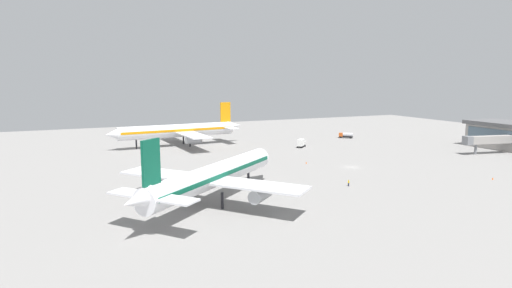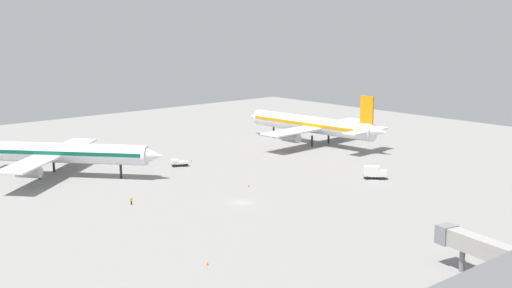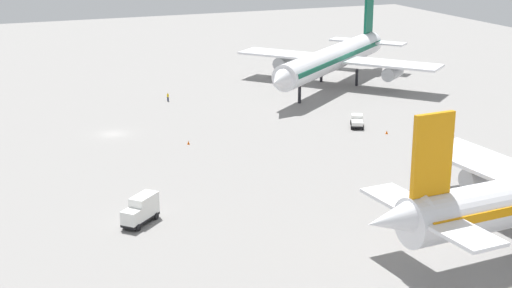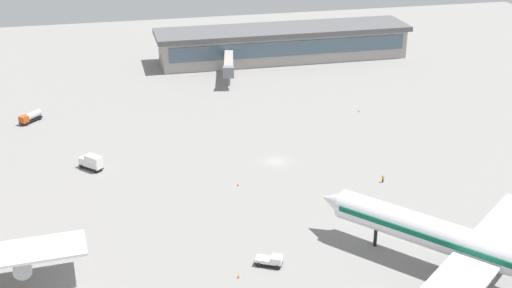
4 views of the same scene
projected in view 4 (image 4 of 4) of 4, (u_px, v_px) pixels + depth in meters
The scene contains 11 objects.
ground at pixel (276, 161), 153.25m from camera, with size 288.00×288.00×0.00m, color gray.
terminal_building at pixel (283, 43), 225.66m from camera, with size 82.37×17.76×10.38m.
airplane_taxiing at pixel (473, 246), 109.04m from camera, with size 40.75×45.75×16.83m.
catering_truck at pixel (91, 162), 148.89m from camera, with size 5.20×5.40×3.30m.
fuel_truck at pixel (31, 117), 174.79m from camera, with size 5.60×5.98×2.50m.
pushback_tractor at pixel (271, 260), 114.73m from camera, with size 4.78×3.74×1.90m.
ground_crew_worker at pixel (383, 178), 143.45m from camera, with size 0.57×0.46×1.67m.
jet_bridge at pixel (229, 64), 204.18m from camera, with size 6.62×19.52×6.74m.
safety_cone_near_gate at pixel (359, 111), 181.79m from camera, with size 0.44×0.44×0.60m, color #EA590C.
safety_cone_mid_apron at pixel (238, 276), 111.67m from camera, with size 0.44×0.44×0.60m, color #EA590C.
safety_cone_far_side at pixel (238, 185), 142.09m from camera, with size 0.44×0.44×0.60m, color #EA590C.
Camera 4 is at (35.83, 134.79, 63.79)m, focal length 48.77 mm.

